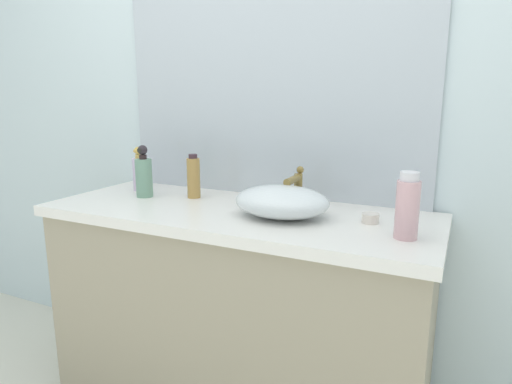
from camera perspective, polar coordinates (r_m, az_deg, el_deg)
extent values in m
cube|color=silver|center=(1.90, 1.98, 13.35)|extent=(6.00, 0.06, 2.60)
cube|color=gray|center=(1.83, -2.62, -15.86)|extent=(1.43, 0.53, 0.81)
cube|color=silver|center=(1.67, -2.76, -2.91)|extent=(1.47, 0.57, 0.04)
cube|color=#B2BCC6|center=(1.87, 1.37, 13.96)|extent=(1.34, 0.01, 0.94)
ellipsoid|color=silver|center=(1.55, 3.32, -1.24)|extent=(0.34, 0.27, 0.11)
cylinder|color=olive|center=(1.70, 5.43, 0.24)|extent=(0.03, 0.03, 0.13)
cylinder|color=olive|center=(1.63, 4.74, 1.56)|extent=(0.03, 0.12, 0.03)
sphere|color=olive|center=(1.70, 5.70, 2.85)|extent=(0.03, 0.03, 0.03)
cylinder|color=gray|center=(1.91, -14.20, 1.75)|extent=(0.07, 0.07, 0.16)
cylinder|color=black|center=(1.90, -14.34, 4.38)|extent=(0.03, 0.03, 0.02)
sphere|color=#282227|center=(1.90, -14.39, 5.26)|extent=(0.04, 0.04, 0.04)
cylinder|color=black|center=(1.89, -14.60, 5.21)|extent=(0.02, 0.02, 0.02)
cylinder|color=#AB8243|center=(1.86, -8.03, 1.79)|extent=(0.05, 0.05, 0.17)
cylinder|color=#3C2831|center=(1.84, -8.12, 4.58)|extent=(0.04, 0.04, 0.02)
cylinder|color=silver|center=(2.05, -14.78, 2.20)|extent=(0.06, 0.06, 0.15)
cylinder|color=tan|center=(2.04, -14.91, 4.46)|extent=(0.03, 0.03, 0.02)
sphere|color=gold|center=(2.03, -14.95, 5.18)|extent=(0.03, 0.03, 0.03)
cylinder|color=gold|center=(2.02, -15.15, 5.14)|extent=(0.02, 0.02, 0.02)
cylinder|color=#D3A2A8|center=(1.38, 18.86, -2.19)|extent=(0.07, 0.07, 0.17)
cylinder|color=silver|center=(1.36, 19.16, 1.92)|extent=(0.06, 0.06, 0.03)
cylinder|color=silver|center=(1.53, 14.50, -3.27)|extent=(0.06, 0.06, 0.03)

